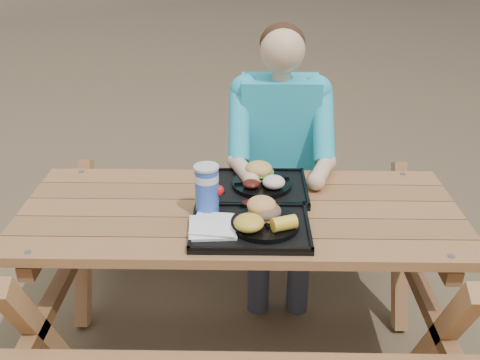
{
  "coord_description": "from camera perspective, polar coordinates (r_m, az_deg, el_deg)",
  "views": [
    {
      "loc": [
        0.03,
        -1.91,
        1.82
      ],
      "look_at": [
        0.0,
        0.0,
        0.88
      ],
      "focal_mm": 40.0,
      "sensor_mm": 36.0,
      "label": 1
    }
  ],
  "objects": [
    {
      "name": "condiment_mustard",
      "position": [
        2.15,
        2.97,
        -2.76
      ],
      "size": [
        0.05,
        0.05,
        0.03
      ],
      "primitive_type": "cylinder",
      "color": "orange",
      "rests_on": "tray_near"
    },
    {
      "name": "ground",
      "position": [
        2.64,
        -0.0,
        -17.38
      ],
      "size": [
        60.0,
        60.0,
        0.0
      ],
      "primitive_type": "plane",
      "color": "#999999",
      "rests_on": "ground"
    },
    {
      "name": "picnic_table",
      "position": [
        2.4,
        -0.0,
        -10.88
      ],
      "size": [
        1.8,
        1.49,
        0.75
      ],
      "primitive_type": null,
      "color": "#999999",
      "rests_on": "ground"
    },
    {
      "name": "mac_cheese",
      "position": [
        1.96,
        0.95,
        -4.58
      ],
      "size": [
        0.11,
        0.11,
        0.06
      ],
      "primitive_type": "ellipsoid",
      "color": "gold",
      "rests_on": "plate_near"
    },
    {
      "name": "sandwich",
      "position": [
        2.03,
        2.66,
        -2.45
      ],
      "size": [
        0.12,
        0.12,
        0.12
      ],
      "primitive_type": null,
      "color": "#DF984E",
      "rests_on": "plate_near"
    },
    {
      "name": "tray_near",
      "position": [
        2.05,
        1.11,
        -5.07
      ],
      "size": [
        0.45,
        0.35,
        0.02
      ],
      "primitive_type": "cube",
      "color": "black",
      "rests_on": "picnic_table"
    },
    {
      "name": "tray_far",
      "position": [
        2.33,
        1.59,
        -0.97
      ],
      "size": [
        0.45,
        0.35,
        0.02
      ],
      "primitive_type": "cube",
      "color": "black",
      "rests_on": "picnic_table"
    },
    {
      "name": "plate_far",
      "position": [
        2.33,
        2.34,
        -0.43
      ],
      "size": [
        0.26,
        0.26,
        0.02
      ],
      "primitive_type": "cylinder",
      "color": "black",
      "rests_on": "tray_far"
    },
    {
      "name": "potato_salad",
      "position": [
        2.26,
        3.62,
        -0.22
      ],
      "size": [
        0.1,
        0.1,
        0.05
      ],
      "primitive_type": "ellipsoid",
      "color": "silver",
      "rests_on": "plate_far"
    },
    {
      "name": "diner",
      "position": [
        2.77,
        4.1,
        0.87
      ],
      "size": [
        0.48,
        0.84,
        1.28
      ],
      "primitive_type": null,
      "color": "#157299",
      "rests_on": "ground"
    },
    {
      "name": "soda_cup",
      "position": [
        2.09,
        -3.55,
        -1.11
      ],
      "size": [
        0.09,
        0.09,
        0.19
      ],
      "primitive_type": "cylinder",
      "color": "#1842B8",
      "rests_on": "tray_near"
    },
    {
      "name": "burger",
      "position": [
        2.34,
        2.03,
        1.52
      ],
      "size": [
        0.12,
        0.12,
        0.11
      ],
      "primitive_type": null,
      "color": "gold",
      "rests_on": "plate_far"
    },
    {
      "name": "condiment_bbq",
      "position": [
        2.14,
        0.82,
        -2.73
      ],
      "size": [
        0.05,
        0.05,
        0.03
      ],
      "primitive_type": "cylinder",
      "color": "#340506",
      "rests_on": "tray_near"
    },
    {
      "name": "napkin_stack",
      "position": [
        2.02,
        -2.94,
        -4.97
      ],
      "size": [
        0.19,
        0.19,
        0.02
      ],
      "primitive_type": "cube",
      "rotation": [
        0.0,
        0.0,
        0.08
      ],
      "color": "white",
      "rests_on": "tray_near"
    },
    {
      "name": "plate_near",
      "position": [
        2.03,
        2.67,
        -4.67
      ],
      "size": [
        0.26,
        0.26,
        0.02
      ],
      "primitive_type": "cylinder",
      "color": "black",
      "rests_on": "tray_near"
    },
    {
      "name": "corn_cob",
      "position": [
        1.97,
        4.72,
        -4.62
      ],
      "size": [
        0.12,
        0.12,
        0.05
      ],
      "primitive_type": null,
      "rotation": [
        0.0,
        0.0,
        0.37
      ],
      "color": "yellow",
      "rests_on": "plate_near"
    },
    {
      "name": "cutlery_far",
      "position": [
        2.33,
        -2.78,
        -0.52
      ],
      "size": [
        0.1,
        0.17,
        0.01
      ],
      "primitive_type": "cube",
      "rotation": [
        0.0,
        0.0,
        0.44
      ],
      "color": "black",
      "rests_on": "tray_far"
    },
    {
      "name": "baked_beans",
      "position": [
        2.27,
        1.2,
        -0.4
      ],
      "size": [
        0.07,
        0.07,
        0.03
      ],
      "primitive_type": "ellipsoid",
      "color": "#41120D",
      "rests_on": "plate_far"
    }
  ]
}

